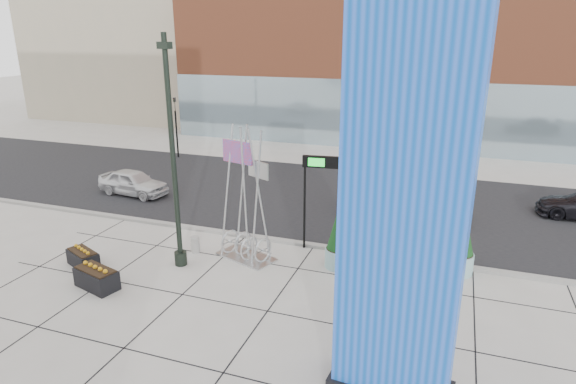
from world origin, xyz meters
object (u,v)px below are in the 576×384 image
(car_white_west, at_px, (133,183))
(public_art_sculpture, at_px, (246,225))
(blue_pylon, at_px, (404,212))
(overhead_street_sign, at_px, (321,171))
(car_silver_mid, at_px, (405,202))
(concrete_bollard, at_px, (195,244))
(lamp_post, at_px, (175,178))

(car_white_west, bearing_deg, public_art_sculpture, -113.27)
(public_art_sculpture, distance_m, car_white_west, 10.06)
(blue_pylon, relative_size, overhead_street_sign, 2.49)
(public_art_sculpture, xyz_separation_m, car_silver_mid, (5.14, 6.28, -0.56))
(car_silver_mid, bearing_deg, car_white_west, 100.69)
(public_art_sculpture, height_order, concrete_bollard, public_art_sculpture)
(lamp_post, bearing_deg, concrete_bollard, 91.44)
(lamp_post, bearing_deg, car_silver_mid, 46.64)
(car_white_west, relative_size, car_silver_mid, 0.82)
(lamp_post, distance_m, public_art_sculpture, 3.17)
(overhead_street_sign, bearing_deg, car_silver_mid, 52.68)
(lamp_post, height_order, car_white_west, lamp_post)
(concrete_bollard, height_order, car_silver_mid, car_silver_mid)
(public_art_sculpture, relative_size, concrete_bollard, 7.88)
(lamp_post, xyz_separation_m, concrete_bollard, (-0.03, 1.11, -3.02))
(blue_pylon, distance_m, concrete_bollard, 10.64)
(concrete_bollard, xyz_separation_m, car_white_west, (-6.65, 5.17, 0.34))
(public_art_sculpture, relative_size, car_white_west, 1.31)
(car_silver_mid, bearing_deg, concrete_bollard, 137.19)
(blue_pylon, xyz_separation_m, overhead_street_sign, (-3.74, 7.02, -1.31))
(overhead_street_sign, bearing_deg, lamp_post, -154.32)
(lamp_post, relative_size, overhead_street_sign, 2.16)
(car_white_west, bearing_deg, overhead_street_sign, -100.52)
(blue_pylon, relative_size, car_silver_mid, 2.00)
(car_white_west, bearing_deg, concrete_bollard, -121.61)
(car_silver_mid, bearing_deg, overhead_street_sign, 155.23)
(car_silver_mid, bearing_deg, lamp_post, 141.82)
(blue_pylon, bearing_deg, car_silver_mid, 100.38)
(blue_pylon, xyz_separation_m, lamp_post, (-8.23, 4.10, -1.21))
(lamp_post, distance_m, car_silver_mid, 10.79)
(overhead_street_sign, xyz_separation_m, car_silver_mid, (2.71, 4.70, -2.47))
(lamp_post, bearing_deg, blue_pylon, -26.50)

